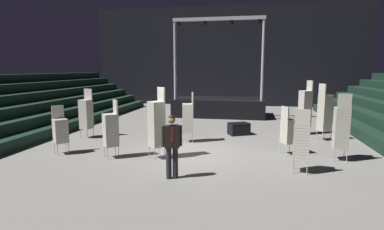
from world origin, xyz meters
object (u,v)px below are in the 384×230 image
object	(u,v)px
man_with_tie	(172,143)
chair_stack_aisle_left	(341,127)
stage_riser	(219,106)
chair_stack_mid_centre	(289,130)
chair_stack_mid_right	(86,113)
chair_stack_mid_left	(188,117)
chair_stack_front_left	(111,129)
chair_stack_rear_centre	(60,130)
equipment_road_case	(239,129)
chair_stack_rear_right	(305,108)
chair_stack_front_right	(157,123)
chair_stack_aisle_right	(325,112)
chair_stack_rear_left	(302,141)

from	to	relation	value
man_with_tie	chair_stack_aisle_left	bearing A→B (deg)	-172.78
stage_riser	chair_stack_mid_centre	size ratio (longest dim) A/B	3.49
chair_stack_mid_right	chair_stack_aisle_left	bearing A→B (deg)	-177.26
chair_stack_mid_left	chair_stack_mid_centre	size ratio (longest dim) A/B	1.20
chair_stack_front_left	chair_stack_rear_centre	distance (m)	1.99
chair_stack_aisle_left	equipment_road_case	size ratio (longest dim) A/B	2.47
chair_stack_mid_centre	chair_stack_aisle_left	world-z (taller)	chair_stack_aisle_left
stage_riser	chair_stack_mid_left	distance (m)	7.39
chair_stack_mid_centre	chair_stack_rear_right	world-z (taller)	chair_stack_rear_right
chair_stack_rear_right	chair_stack_rear_centre	size ratio (longest dim) A/B	1.45
chair_stack_front_right	chair_stack_mid_right	xyz separation A→B (m)	(-3.95, 2.43, -0.13)
chair_stack_front_right	chair_stack_rear_right	distance (m)	7.40
man_with_tie	chair_stack_aisle_left	xyz separation A→B (m)	(5.01, 2.67, 0.10)
chair_stack_mid_centre	man_with_tie	bearing A→B (deg)	-75.44
chair_stack_mid_right	chair_stack_mid_centre	xyz separation A→B (m)	(8.37, -1.13, -0.21)
chair_stack_mid_right	chair_stack_aisle_right	xyz separation A→B (m)	(10.11, 1.40, 0.13)
chair_stack_aisle_left	chair_stack_aisle_right	xyz separation A→B (m)	(0.16, 2.97, 0.08)
chair_stack_rear_left	chair_stack_aisle_right	distance (m)	4.74
chair_stack_rear_left	chair_stack_mid_left	bearing A→B (deg)	153.08
chair_stack_rear_centre	chair_stack_aisle_right	xyz separation A→B (m)	(9.68, 3.93, 0.34)
chair_stack_mid_right	chair_stack_rear_left	world-z (taller)	chair_stack_mid_right
chair_stack_front_right	chair_stack_rear_right	world-z (taller)	chair_stack_rear_right
chair_stack_mid_centre	chair_stack_rear_left	world-z (taller)	chair_stack_rear_left
chair_stack_mid_centre	chair_stack_front_left	bearing A→B (deg)	-103.14
man_with_tie	chair_stack_front_right	world-z (taller)	chair_stack_front_right
chair_stack_mid_left	chair_stack_rear_right	world-z (taller)	chair_stack_rear_right
chair_stack_rear_right	equipment_road_case	size ratio (longest dim) A/B	2.75
chair_stack_aisle_left	chair_stack_rear_centre	bearing A→B (deg)	-171.61
chair_stack_front_left	chair_stack_mid_centre	bearing A→B (deg)	-117.28
chair_stack_mid_left	equipment_road_case	world-z (taller)	chair_stack_mid_left
man_with_tie	chair_stack_front_left	size ratio (longest dim) A/B	0.90
chair_stack_mid_centre	equipment_road_case	bearing A→B (deg)	-175.65
chair_stack_front_right	chair_stack_rear_right	size ratio (longest dim) A/B	0.97
equipment_road_case	chair_stack_mid_centre	bearing A→B (deg)	-58.08
chair_stack_mid_right	equipment_road_case	xyz separation A→B (m)	(6.54, 1.81, -0.79)
man_with_tie	chair_stack_rear_centre	distance (m)	4.82
chair_stack_rear_right	chair_stack_aisle_right	size ratio (longest dim) A/B	1.04
chair_stack_rear_right	chair_stack_rear_left	bearing A→B (deg)	143.70
chair_stack_front_left	man_with_tie	bearing A→B (deg)	-163.60
chair_stack_rear_left	equipment_road_case	size ratio (longest dim) A/B	2.09
chair_stack_front_right	chair_stack_rear_left	xyz separation A→B (m)	(4.54, -0.61, -0.25)
chair_stack_front_right	chair_stack_aisle_left	size ratio (longest dim) A/B	1.08
chair_stack_mid_right	chair_stack_aisle_left	world-z (taller)	chair_stack_aisle_left
man_with_tie	chair_stack_front_right	xyz separation A→B (m)	(-0.98, 1.80, 0.19)
chair_stack_rear_left	stage_riser	bearing A→B (deg)	118.94
chair_stack_mid_right	chair_stack_aisle_left	size ratio (longest dim) A/B	0.96
chair_stack_front_right	chair_stack_mid_left	size ratio (longest dim) A/B	1.17
chair_stack_rear_right	chair_stack_aisle_left	size ratio (longest dim) A/B	1.11
stage_riser	man_with_tie	size ratio (longest dim) A/B	3.36
chair_stack_front_right	chair_stack_rear_left	world-z (taller)	chair_stack_front_right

